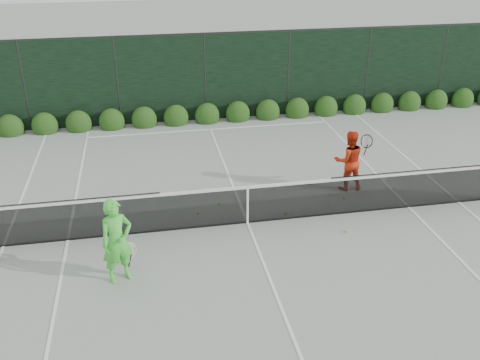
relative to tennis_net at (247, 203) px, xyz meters
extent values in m
plane|color=gray|center=(0.02, 0.00, -0.53)|extent=(80.00, 80.00, 0.00)
cube|color=black|center=(-4.18, 0.00, -0.02)|extent=(4.40, 0.01, 1.02)
cube|color=black|center=(0.02, 0.00, -0.05)|extent=(4.00, 0.01, 0.96)
cube|color=black|center=(4.22, 0.00, -0.02)|extent=(4.40, 0.01, 1.02)
cube|color=white|center=(0.02, 0.00, 0.41)|extent=(12.80, 0.03, 0.07)
cube|color=black|center=(0.02, 0.00, -0.51)|extent=(12.80, 0.02, 0.04)
cube|color=white|center=(0.02, 0.00, -0.07)|extent=(0.05, 0.03, 0.91)
imported|color=#49D33E|center=(-2.90, -1.67, 0.35)|extent=(0.76, 0.65, 1.76)
torus|color=silver|center=(-2.70, -1.57, 0.05)|extent=(0.30, 0.09, 0.30)
cylinder|color=black|center=(-2.70, -1.57, -0.19)|extent=(0.10, 0.03, 0.30)
imported|color=red|center=(2.98, 1.30, 0.28)|extent=(0.81, 0.64, 1.63)
torus|color=black|center=(3.33, 1.10, 0.87)|extent=(0.28, 0.15, 0.30)
cylinder|color=black|center=(3.33, 1.10, 0.63)|extent=(0.10, 0.03, 0.30)
cube|color=white|center=(-5.46, 0.00, -0.53)|extent=(0.06, 23.77, 0.01)
cube|color=white|center=(5.51, 0.00, -0.53)|extent=(0.06, 23.77, 0.01)
cube|color=white|center=(-4.09, 0.00, -0.53)|extent=(0.06, 23.77, 0.01)
cube|color=white|center=(4.14, 0.00, -0.53)|extent=(0.06, 23.77, 0.01)
cube|color=white|center=(0.02, 11.88, -0.53)|extent=(11.03, 0.06, 0.01)
cube|color=white|center=(0.02, 6.40, -0.53)|extent=(8.23, 0.06, 0.01)
cube|color=white|center=(0.02, 0.00, -0.53)|extent=(0.06, 12.80, 0.01)
cube|color=black|center=(0.02, 7.50, 0.97)|extent=(32.00, 0.06, 3.00)
cube|color=#262826|center=(0.02, 7.50, 2.50)|extent=(32.00, 0.06, 0.06)
cylinder|color=#262826|center=(-5.98, 7.50, 0.97)|extent=(0.08, 0.08, 3.00)
cylinder|color=#262826|center=(-2.98, 7.50, 0.97)|extent=(0.08, 0.08, 3.00)
cylinder|color=#262826|center=(0.02, 7.50, 0.97)|extent=(0.08, 0.08, 3.00)
cylinder|color=#262826|center=(3.02, 7.50, 0.97)|extent=(0.08, 0.08, 3.00)
cylinder|color=#262826|center=(6.02, 7.50, 0.97)|extent=(0.08, 0.08, 3.00)
cylinder|color=#262826|center=(9.02, 7.50, 0.97)|extent=(0.08, 0.08, 3.00)
ellipsoid|color=#12360E|center=(-6.58, 7.15, -0.30)|extent=(0.86, 0.65, 0.94)
ellipsoid|color=#12360E|center=(-5.48, 7.15, -0.30)|extent=(0.86, 0.65, 0.94)
ellipsoid|color=#12360E|center=(-4.38, 7.15, -0.30)|extent=(0.86, 0.65, 0.94)
ellipsoid|color=#12360E|center=(-3.28, 7.15, -0.30)|extent=(0.86, 0.65, 0.94)
ellipsoid|color=#12360E|center=(-2.18, 7.15, -0.30)|extent=(0.86, 0.65, 0.94)
ellipsoid|color=#12360E|center=(-1.08, 7.15, -0.30)|extent=(0.86, 0.65, 0.94)
ellipsoid|color=#12360E|center=(0.02, 7.15, -0.30)|extent=(0.86, 0.65, 0.94)
ellipsoid|color=#12360E|center=(1.12, 7.15, -0.30)|extent=(0.86, 0.65, 0.94)
ellipsoid|color=#12360E|center=(2.22, 7.15, -0.30)|extent=(0.86, 0.65, 0.94)
ellipsoid|color=#12360E|center=(3.32, 7.15, -0.30)|extent=(0.86, 0.65, 0.94)
ellipsoid|color=#12360E|center=(4.42, 7.15, -0.30)|extent=(0.86, 0.65, 0.94)
ellipsoid|color=#12360E|center=(5.52, 7.15, -0.30)|extent=(0.86, 0.65, 0.94)
ellipsoid|color=#12360E|center=(6.62, 7.15, -0.30)|extent=(0.86, 0.65, 0.94)
ellipsoid|color=#12360E|center=(7.72, 7.15, -0.30)|extent=(0.86, 0.65, 0.94)
ellipsoid|color=#12360E|center=(8.82, 7.15, -0.30)|extent=(0.86, 0.65, 0.94)
ellipsoid|color=#12360E|center=(9.92, 7.15, -0.30)|extent=(0.86, 0.65, 0.94)
sphere|color=#B1DA30|center=(2.18, -0.85, -0.50)|extent=(0.07, 0.07, 0.07)
sphere|color=#B1DA30|center=(2.70, 0.72, -0.50)|extent=(0.07, 0.07, 0.07)
sphere|color=#B1DA30|center=(1.02, 0.21, -0.50)|extent=(0.07, 0.07, 0.07)
sphere|color=#B1DA30|center=(-0.49, 1.03, -0.50)|extent=(0.07, 0.07, 0.07)
sphere|color=#B1DA30|center=(-1.07, 0.63, -0.50)|extent=(0.07, 0.07, 0.07)
camera|label=1|loc=(-2.20, -10.71, 5.93)|focal=40.00mm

